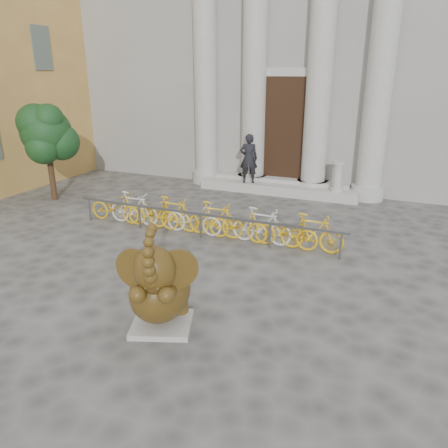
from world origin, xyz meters
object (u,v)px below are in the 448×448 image
at_px(bike_rack, 204,218).
at_px(tree, 47,134).
at_px(elephant_statue, 160,290).
at_px(pedestrian, 249,158).

xyz_separation_m(bike_rack, tree, (-6.46, 1.10, 1.85)).
height_order(elephant_statue, pedestrian, pedestrian).
bearing_deg(bike_rack, pedestrian, 95.09).
relative_size(elephant_statue, tree, 0.63).
xyz_separation_m(elephant_statue, bike_rack, (-1.31, 4.59, -0.27)).
bearing_deg(elephant_statue, tree, 123.35).
bearing_deg(pedestrian, tree, 11.22).
height_order(bike_rack, tree, tree).
bearing_deg(tree, elephant_statue, -36.22).
distance_m(bike_rack, tree, 6.81).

